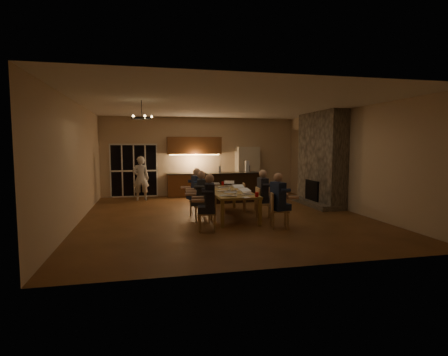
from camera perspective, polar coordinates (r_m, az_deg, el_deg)
floor at (r=10.30m, az=0.06°, el=-6.18°), size 9.00×9.00×0.00m
back_wall at (r=14.55m, az=-3.83°, el=3.52°), size 8.00×0.04×3.20m
left_wall at (r=10.03m, az=-22.98°, el=2.31°), size 0.04×9.00×3.20m
right_wall at (r=11.66m, az=19.74°, el=2.78°), size 0.04×9.00×3.20m
ceiling at (r=10.17m, az=0.06°, el=11.91°), size 8.00×9.00×0.04m
french_doors at (r=14.37m, az=-14.49°, el=1.14°), size 1.86×0.08×2.10m
fireplace at (r=12.54m, az=15.58°, el=3.05°), size 0.58×2.50×3.20m
kitchenette at (r=14.21m, az=-4.82°, el=1.85°), size 2.24×0.68×2.40m
refrigerator at (r=14.63m, az=3.79°, el=1.17°), size 0.90×0.68×2.00m
dining_table at (r=10.13m, az=0.84°, el=-4.21°), size 1.10×2.80×0.75m
bar_island at (r=12.73m, az=1.39°, el=-1.51°), size 2.05×0.86×1.08m
chair_left_near at (r=8.47m, az=-2.75°, el=-5.62°), size 0.52×0.52×0.89m
chair_left_mid at (r=9.46m, az=-3.34°, el=-4.48°), size 0.56×0.56×0.89m
chair_left_far at (r=10.47m, az=-4.48°, el=-3.53°), size 0.50×0.50×0.89m
chair_right_near at (r=8.87m, az=9.04°, el=-5.20°), size 0.52×0.52×0.89m
chair_right_mid at (r=9.85m, az=6.65°, el=-4.11°), size 0.48×0.48×0.89m
chair_right_far at (r=10.90m, az=4.30°, el=-3.18°), size 0.50×0.50×0.89m
person_left_near at (r=8.36m, az=-2.35°, el=-4.06°), size 0.68×0.68×1.38m
person_right_near at (r=8.78m, az=8.79°, el=-3.67°), size 0.70×0.70×1.38m
person_left_mid at (r=9.43m, az=-3.72°, el=-3.00°), size 0.69×0.69×1.38m
person_right_mid at (r=9.89m, az=6.33°, el=-2.64°), size 0.62×0.62×1.38m
person_left_far at (r=10.55m, az=-4.46°, el=-2.12°), size 0.71×0.71×1.38m
standing_person at (r=13.44m, az=-13.43°, el=-0.04°), size 0.61×0.41×1.66m
chandelier at (r=9.28m, az=-13.28°, el=9.49°), size 0.53×0.53×0.03m
laptop_a at (r=9.05m, az=1.13°, el=-2.24°), size 0.39×0.36×0.23m
laptop_b at (r=9.26m, az=3.82°, el=-2.08°), size 0.41×0.38×0.23m
laptop_c at (r=10.02m, az=-0.32°, el=-1.50°), size 0.39×0.36×0.23m
laptop_d at (r=10.08m, az=2.60°, el=-1.47°), size 0.35×0.32×0.23m
laptop_e at (r=11.05m, az=-1.50°, el=-0.87°), size 0.39×0.37×0.23m
laptop_f at (r=11.19m, az=0.84°, el=-0.79°), size 0.38×0.35×0.23m
mug_front at (r=9.57m, az=0.89°, el=-2.20°), size 0.08×0.08×0.10m
mug_mid at (r=10.56m, az=0.81°, el=-1.50°), size 0.09×0.09×0.10m
mug_back at (r=10.82m, az=-1.86°, el=-1.34°), size 0.08×0.08×0.10m
redcup_near at (r=8.94m, az=5.39°, el=-2.70°), size 0.09×0.09×0.12m
redcup_mid at (r=10.41m, az=-1.88°, el=-1.54°), size 0.10×0.10×0.12m
redcup_far at (r=11.51m, az=-0.21°, el=-0.88°), size 0.08×0.08×0.12m
can_silver at (r=9.39m, az=1.81°, el=-2.29°), size 0.06×0.06×0.12m
can_cola at (r=11.44m, az=-1.60°, el=-0.92°), size 0.07×0.07×0.12m
can_right at (r=10.41m, az=2.57°, el=-1.55°), size 0.06×0.06×0.12m
plate_near at (r=9.58m, az=3.77°, el=-2.46°), size 0.26×0.26×0.02m
plate_left at (r=9.09m, az=0.06°, el=-2.87°), size 0.26×0.26×0.02m
plate_far at (r=10.93m, az=2.17°, el=-1.48°), size 0.26×0.26×0.02m
notepad at (r=8.78m, az=3.66°, el=-3.19°), size 0.18×0.24×0.01m
bar_bottle at (r=12.58m, az=-0.69°, el=1.43°), size 0.08×0.08×0.24m
bar_blender at (r=12.83m, az=3.79°, el=1.89°), size 0.14×0.14×0.42m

